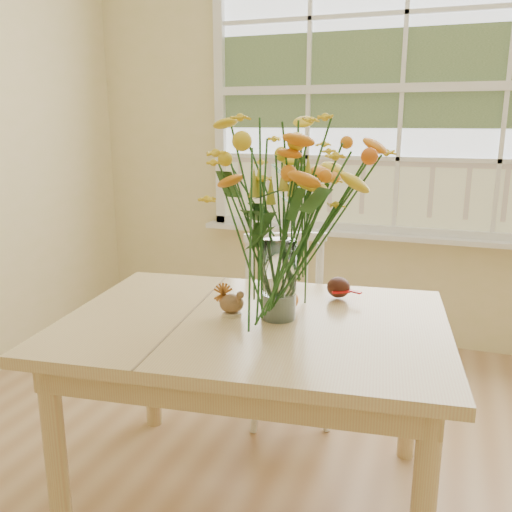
% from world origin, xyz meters
% --- Properties ---
extents(wall_back, '(4.00, 0.02, 2.70)m').
position_xyz_m(wall_back, '(0.00, 2.25, 1.35)').
color(wall_back, beige).
rests_on(wall_back, floor).
extents(window, '(2.42, 0.12, 1.74)m').
position_xyz_m(window, '(0.00, 2.21, 1.53)').
color(window, silver).
rests_on(window, wall_back).
extents(dining_table, '(1.41, 1.09, 0.70)m').
position_xyz_m(dining_table, '(-0.30, 0.56, 0.61)').
color(dining_table, tan).
rests_on(dining_table, floor).
extents(windsor_chair, '(0.51, 0.50, 0.84)m').
position_xyz_m(windsor_chair, '(-0.38, 1.22, 0.47)').
color(windsor_chair, white).
rests_on(windsor_chair, floor).
extents(flower_vase, '(0.57, 0.57, 0.68)m').
position_xyz_m(flower_vase, '(-0.22, 0.60, 1.11)').
color(flower_vase, white).
rests_on(flower_vase, dining_table).
extents(pumpkin, '(0.09, 0.09, 0.07)m').
position_xyz_m(pumpkin, '(-0.22, 0.68, 0.74)').
color(pumpkin, orange).
rests_on(pumpkin, dining_table).
extents(turkey_figurine, '(0.10, 0.09, 0.11)m').
position_xyz_m(turkey_figurine, '(-0.38, 0.57, 0.74)').
color(turkey_figurine, '#CCB78C').
rests_on(turkey_figurine, dining_table).
extents(dark_gourd, '(0.12, 0.09, 0.08)m').
position_xyz_m(dark_gourd, '(-0.07, 0.88, 0.74)').
color(dark_gourd, '#38160F').
rests_on(dark_gourd, dining_table).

